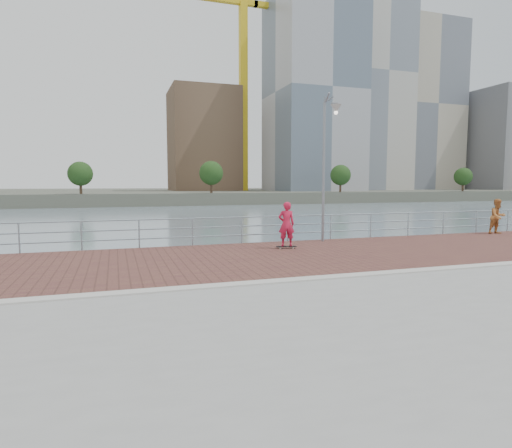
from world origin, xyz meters
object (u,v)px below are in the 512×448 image
object	(u,v)px
guardrail	(217,228)
bystander	(498,216)
skateboarder	(286,224)
street_lamp	(329,142)

from	to	relation	value
guardrail	bystander	xyz separation A→B (m)	(13.90, -0.74, 0.18)
guardrail	skateboarder	bearing A→B (deg)	-40.84
skateboarder	bystander	size ratio (longest dim) A/B	0.99
street_lamp	skateboarder	bearing A→B (deg)	-156.32
street_lamp	skateboarder	size ratio (longest dim) A/B	3.48
street_lamp	skateboarder	world-z (taller)	street_lamp
bystander	skateboarder	bearing A→B (deg)	-171.20
guardrail	street_lamp	distance (m)	5.77
street_lamp	bystander	size ratio (longest dim) A/B	3.44
guardrail	bystander	distance (m)	13.92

